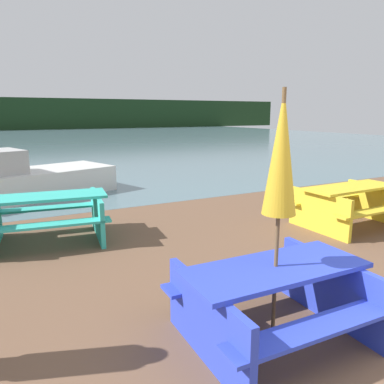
{
  "coord_description": "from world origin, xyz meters",
  "views": [
    {
      "loc": [
        -2.99,
        -0.91,
        2.09
      ],
      "look_at": [
        -0.25,
        4.27,
        0.85
      ],
      "focal_mm": 35.0,
      "sensor_mm": 36.0,
      "label": 1
    }
  ],
  "objects_px": {
    "picnic_table_teal": "(47,214)",
    "umbrella_gold": "(281,155)",
    "picnic_table_yellow": "(350,202)",
    "boat": "(5,182)",
    "picnic_table_blue": "(274,295)"
  },
  "relations": [
    {
      "from": "picnic_table_blue",
      "to": "picnic_table_yellow",
      "type": "height_order",
      "value": "picnic_table_yellow"
    },
    {
      "from": "umbrella_gold",
      "to": "boat",
      "type": "relative_size",
      "value": 0.45
    },
    {
      "from": "picnic_table_teal",
      "to": "boat",
      "type": "height_order",
      "value": "boat"
    },
    {
      "from": "picnic_table_yellow",
      "to": "boat",
      "type": "bearing_deg",
      "value": 136.49
    },
    {
      "from": "picnic_table_blue",
      "to": "boat",
      "type": "xyz_separation_m",
      "value": [
        -2.0,
        7.5,
        0.02
      ]
    },
    {
      "from": "picnic_table_yellow",
      "to": "umbrella_gold",
      "type": "distance_m",
      "value": 4.41
    },
    {
      "from": "picnic_table_blue",
      "to": "boat",
      "type": "bearing_deg",
      "value": 104.92
    },
    {
      "from": "picnic_table_yellow",
      "to": "umbrella_gold",
      "type": "height_order",
      "value": "umbrella_gold"
    },
    {
      "from": "picnic_table_yellow",
      "to": "boat",
      "type": "xyz_separation_m",
      "value": [
        -5.63,
        5.34,
        -0.0
      ]
    },
    {
      "from": "picnic_table_blue",
      "to": "picnic_table_yellow",
      "type": "xyz_separation_m",
      "value": [
        3.63,
        2.16,
        0.02
      ]
    },
    {
      "from": "picnic_table_blue",
      "to": "picnic_table_teal",
      "type": "relative_size",
      "value": 0.86
    },
    {
      "from": "picnic_table_teal",
      "to": "umbrella_gold",
      "type": "xyz_separation_m",
      "value": [
        1.49,
        -3.87,
        1.26
      ]
    },
    {
      "from": "picnic_table_blue",
      "to": "umbrella_gold",
      "type": "xyz_separation_m",
      "value": [
        0.0,
        0.0,
        1.3
      ]
    },
    {
      "from": "picnic_table_teal",
      "to": "boat",
      "type": "xyz_separation_m",
      "value": [
        -0.51,
        3.63,
        -0.01
      ]
    },
    {
      "from": "picnic_table_blue",
      "to": "boat",
      "type": "distance_m",
      "value": 7.76
    }
  ]
}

